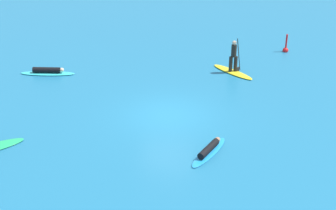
% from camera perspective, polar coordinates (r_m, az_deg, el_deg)
% --- Properties ---
extents(ground_plane, '(120.00, 120.00, 0.00)m').
position_cam_1_polar(ground_plane, '(22.87, 0.00, -1.13)').
color(ground_plane, '#1E6B93').
rests_on(ground_plane, ground).
extents(surfer_on_teal_board, '(3.16, 1.16, 0.41)m').
position_cam_1_polar(surfer_on_teal_board, '(28.31, -14.03, 3.84)').
color(surfer_on_teal_board, '#33C6CC').
rests_on(surfer_on_teal_board, ground_plane).
extents(surfer_on_blue_board, '(1.47, 2.76, 0.36)m').
position_cam_1_polar(surfer_on_blue_board, '(19.85, 4.89, -5.30)').
color(surfer_on_blue_board, '#1E8CD1').
rests_on(surfer_on_blue_board, ground_plane).
extents(surfer_on_yellow_board, '(2.69, 2.40, 2.07)m').
position_cam_1_polar(surfer_on_yellow_board, '(27.80, 7.70, 4.70)').
color(surfer_on_yellow_board, yellow).
rests_on(surfer_on_yellow_board, ground_plane).
extents(marker_buoy, '(0.37, 0.37, 1.24)m').
position_cam_1_polar(marker_buoy, '(31.92, 13.73, 6.49)').
color(marker_buoy, red).
rests_on(marker_buoy, ground_plane).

